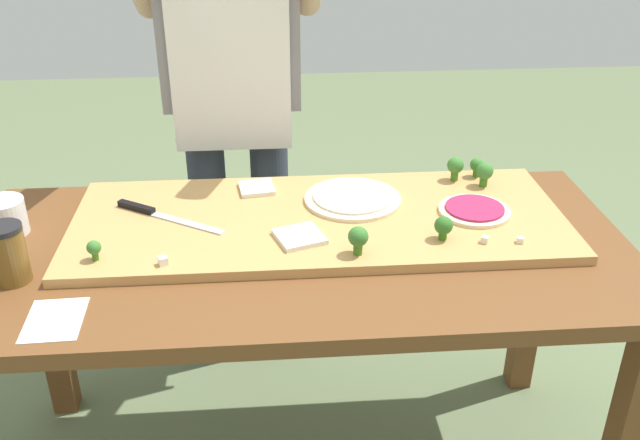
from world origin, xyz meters
The scene contains 21 objects.
prep_table centered at (0.00, 0.00, 0.64)m, with size 1.59×0.75×0.74m.
cutting_board centered at (0.06, 0.10, 0.75)m, with size 1.23×0.49×0.02m, color tan.
chefs_knife centered at (-0.36, 0.14, 0.77)m, with size 0.28×0.19×0.02m.
pizza_whole_beet_magenta centered at (0.45, 0.09, 0.77)m, with size 0.18×0.18×0.02m.
pizza_whole_cheese_artichoke centered at (0.15, 0.18, 0.77)m, with size 0.25×0.25×0.02m.
pizza_slice_far_right centered at (0.00, -0.01, 0.77)m, with size 0.10×0.10×0.01m, color silver.
pizza_slice_near_left centered at (-0.10, 0.26, 0.77)m, with size 0.09×0.09×0.01m, color silver.
broccoli_floret_front_mid centered at (0.51, 0.24, 0.81)m, with size 0.05×0.05×0.07m.
broccoli_floret_back_mid centered at (-0.46, -0.07, 0.80)m, with size 0.03×0.03×0.05m.
broccoli_floret_back_right centered at (0.51, 0.30, 0.80)m, with size 0.04×0.04×0.06m.
broccoli_floret_front_right centered at (0.34, -0.04, 0.80)m, with size 0.04×0.04×0.06m.
broccoli_floret_center_left centered at (0.45, 0.28, 0.81)m, with size 0.05×0.05×0.07m.
broccoli_floret_front_left centered at (0.13, -0.09, 0.81)m, with size 0.05×0.05×0.07m.
cheese_crumble_a centered at (0.15, -0.02, 0.77)m, with size 0.01×0.01×0.01m, color white.
cheese_crumble_b centered at (-0.31, -0.11, 0.78)m, with size 0.02×0.02×0.02m, color white.
cheese_crumble_c centered at (0.43, -0.07, 0.77)m, with size 0.02×0.02×0.02m, color silver.
cheese_crumble_d centered at (0.51, -0.07, 0.77)m, with size 0.01×0.01×0.01m, color silver.
flour_cup centered at (-0.71, 0.12, 0.78)m, with size 0.11×0.11×0.09m.
sauce_jar centered at (-0.63, -0.11, 0.81)m, with size 0.08×0.08×0.14m.
recipe_note centered at (-0.51, -0.26, 0.74)m, with size 0.11×0.15×0.00m, color white.
cook_center centered at (-0.17, 0.60, 1.00)m, with size 0.54×0.39×1.67m.
Camera 1 is at (-0.07, -1.45, 1.58)m, focal length 39.36 mm.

